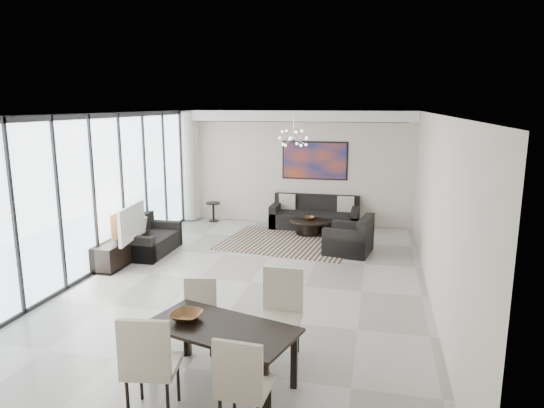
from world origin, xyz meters
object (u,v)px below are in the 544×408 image
(tv_console, at_px, (121,250))
(dining_table, at_px, (221,334))
(television, at_px, (126,223))
(coffee_table, at_px, (311,226))
(sofa_main, at_px, (315,217))

(tv_console, bearing_deg, dining_table, -47.77)
(tv_console, xyz_separation_m, television, (0.16, -0.04, 0.58))
(coffee_table, bearing_deg, television, -136.97)
(dining_table, bearing_deg, television, 131.16)
(dining_table, bearing_deg, coffee_table, 89.48)
(coffee_table, distance_m, dining_table, 6.53)
(tv_console, xyz_separation_m, dining_table, (3.27, -3.60, 0.36))
(sofa_main, xyz_separation_m, tv_console, (-3.35, -3.57, -0.03))
(tv_console, bearing_deg, television, -15.71)
(sofa_main, bearing_deg, tv_console, -133.17)
(sofa_main, height_order, tv_console, sofa_main)
(coffee_table, bearing_deg, sofa_main, 88.61)
(dining_table, bearing_deg, tv_console, 132.23)
(tv_console, relative_size, dining_table, 0.86)
(sofa_main, height_order, television, television)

